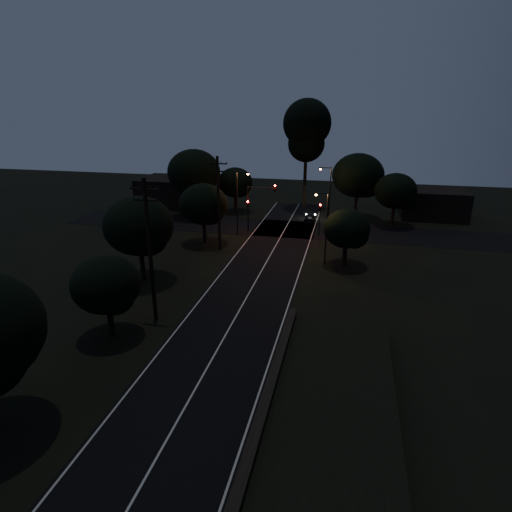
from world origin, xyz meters
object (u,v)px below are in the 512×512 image
at_px(utility_pole_mid, 150,249).
at_px(tall_pine, 307,130).
at_px(signal_right, 320,213).
at_px(streetlight_b, 328,193).
at_px(utility_pole_far, 219,202).
at_px(car, 310,218).
at_px(signal_mast, 261,199).
at_px(streetlight_a, 239,199).
at_px(streetlight_c, 325,223).
at_px(signal_left, 248,210).

relative_size(utility_pole_mid, tall_pine, 0.67).
relative_size(signal_right, streetlight_b, 0.51).
xyz_separation_m(utility_pole_far, car, (8.86, 14.00, -4.84)).
xyz_separation_m(utility_pole_mid, car, (8.86, 31.00, -5.10)).
height_order(utility_pole_mid, utility_pole_far, utility_pole_mid).
bearing_deg(utility_pole_far, utility_pole_mid, -90.00).
relative_size(utility_pole_mid, signal_mast, 1.76).
distance_m(signal_right, signal_mast, 7.66).
bearing_deg(streetlight_b, signal_mast, -154.01).
bearing_deg(signal_right, streetlight_b, 80.00).
distance_m(utility_pole_mid, tall_pine, 41.07).
distance_m(signal_right, streetlight_a, 10.26).
bearing_deg(signal_right, car, 106.17).
bearing_deg(streetlight_b, streetlight_c, -87.86).
distance_m(tall_pine, car, 14.53).
bearing_deg(utility_pole_far, streetlight_b, 46.70).
xyz_separation_m(tall_pine, signal_right, (3.60, -15.01, -9.06)).
height_order(signal_left, signal_mast, signal_mast).
xyz_separation_m(utility_pole_far, signal_left, (1.40, 7.99, -2.65)).
xyz_separation_m(signal_mast, streetlight_c, (8.74, -9.99, 0.01)).
bearing_deg(signal_left, streetlight_a, -109.59).
relative_size(signal_right, streetlight_a, 0.51).
relative_size(signal_right, signal_mast, 0.66).
bearing_deg(car, utility_pole_far, 56.04).
bearing_deg(utility_pole_mid, signal_right, 67.01).
xyz_separation_m(tall_pine, streetlight_a, (-6.31, -17.00, -7.26)).
bearing_deg(streetlight_a, signal_left, 70.41).
height_order(utility_pole_far, streetlight_a, utility_pole_far).
distance_m(utility_pole_far, tall_pine, 24.88).
bearing_deg(streetlight_b, streetlight_a, -150.52).
bearing_deg(utility_pole_mid, streetlight_b, 68.70).
relative_size(signal_mast, streetlight_b, 0.78).
relative_size(utility_pole_mid, streetlight_a, 1.38).
xyz_separation_m(utility_pole_mid, signal_mast, (3.09, 24.99, -1.40)).
distance_m(tall_pine, signal_left, 18.41).
height_order(signal_right, streetlight_a, streetlight_a).
relative_size(tall_pine, signal_right, 4.02).
xyz_separation_m(tall_pine, streetlight_c, (4.83, -25.00, -7.55)).
bearing_deg(streetlight_a, signal_mast, 39.77).
bearing_deg(signal_left, signal_mast, 0.13).
distance_m(utility_pole_mid, signal_left, 25.19).
distance_m(utility_pole_mid, streetlight_c, 19.15).
xyz_separation_m(signal_right, car, (-1.74, 6.01, -2.19)).
relative_size(tall_pine, signal_left, 4.02).
bearing_deg(signal_right, signal_left, 180.00).
bearing_deg(signal_left, signal_right, 0.00).
distance_m(utility_pole_far, car, 17.26).
height_order(utility_pole_mid, streetlight_b, utility_pole_mid).
bearing_deg(utility_pole_far, signal_right, 37.00).
height_order(tall_pine, streetlight_c, tall_pine).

